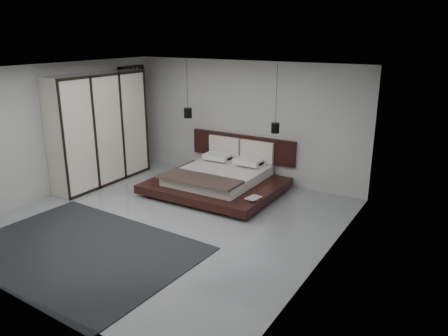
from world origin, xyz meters
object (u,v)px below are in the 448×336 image
Objects in this scene: lattice_screen at (134,117)px; pendant_right at (275,128)px; wardrobe at (100,129)px; rug at (79,250)px; bed at (219,178)px; pendant_left at (188,113)px.

lattice_screen is 1.82× the size of pendant_right.
wardrobe reaches higher than rug.
wardrobe is (-3.81, -1.32, -0.21)m from pendant_right.
rug is at bearing -111.52° from pendant_right.
bed is 2.99m from wardrobe.
wardrobe is 3.72m from rug.
lattice_screen is 0.95× the size of bed.
pendant_left reaches higher than wardrobe.
pendant_right is at bearing 20.85° from bed.
pendant_right is at bearing -1.57° from lattice_screen.
rug is (2.21, -2.72, -1.26)m from wardrobe.
pendant_right is at bearing 68.48° from rug.
pendant_left reaches higher than lattice_screen.
lattice_screen reaches higher than bed.
lattice_screen is at bearing 169.54° from bed.
lattice_screen reaches higher than rug.
pendant_left is (-1.13, 0.43, 1.31)m from bed.
wardrobe is (-1.55, -1.32, -0.32)m from pendant_left.
wardrobe is at bearing -161.57° from bed.
bed is at bearing 18.43° from wardrobe.
pendant_left is (1.80, -0.11, 0.29)m from lattice_screen.
bed is 1.70m from pendant_right.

